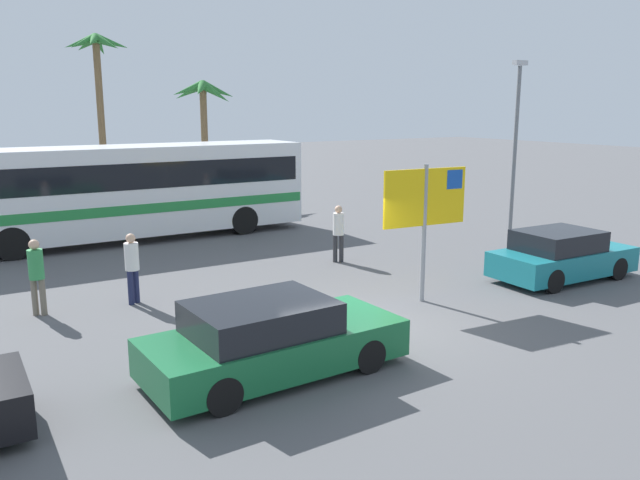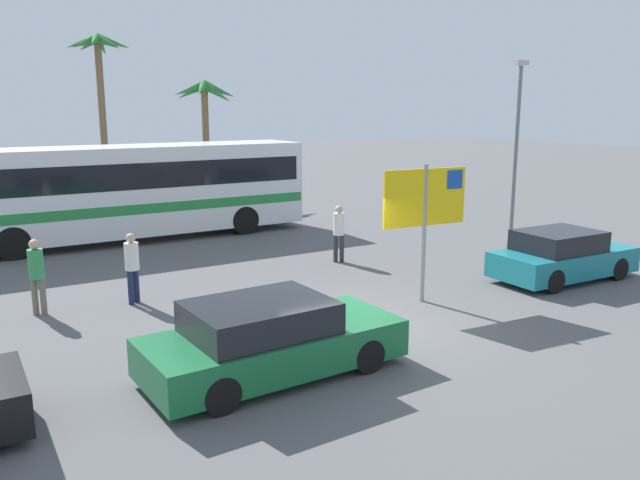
{
  "view_description": "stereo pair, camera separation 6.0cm",
  "coord_description": "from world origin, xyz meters",
  "px_view_note": "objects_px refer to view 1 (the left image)",
  "views": [
    {
      "loc": [
        -7.2,
        -10.22,
        4.48
      ],
      "look_at": [
        0.7,
        2.66,
        1.3
      ],
      "focal_mm": 35.85,
      "sensor_mm": 36.0,
      "label": 1
    },
    {
      "loc": [
        -7.15,
        -10.25,
        4.48
      ],
      "look_at": [
        0.7,
        2.66,
        1.3
      ],
      "focal_mm": 35.85,
      "sensor_mm": 36.0,
      "label": 2
    }
  ],
  "objects_px": {
    "pedestrian_by_bus": "(132,263)",
    "pedestrian_near_sign": "(36,271)",
    "bus_front_coach": "(127,188)",
    "car_teal": "(561,256)",
    "pedestrian_crossing_lot": "(338,229)",
    "car_green": "(271,339)",
    "ferry_sign": "(427,203)"
  },
  "relations": [
    {
      "from": "pedestrian_by_bus",
      "to": "pedestrian_near_sign",
      "type": "relative_size",
      "value": 0.98
    },
    {
      "from": "bus_front_coach",
      "to": "pedestrian_near_sign",
      "type": "xyz_separation_m",
      "value": [
        -3.87,
        -6.98,
        -0.79
      ]
    },
    {
      "from": "pedestrian_by_bus",
      "to": "pedestrian_near_sign",
      "type": "xyz_separation_m",
      "value": [
        -1.99,
        0.25,
        0.02
      ]
    },
    {
      "from": "bus_front_coach",
      "to": "pedestrian_near_sign",
      "type": "relative_size",
      "value": 7.17
    },
    {
      "from": "car_teal",
      "to": "pedestrian_crossing_lot",
      "type": "relative_size",
      "value": 2.38
    },
    {
      "from": "car_teal",
      "to": "pedestrian_by_bus",
      "type": "height_order",
      "value": "pedestrian_by_bus"
    },
    {
      "from": "pedestrian_near_sign",
      "to": "pedestrian_crossing_lot",
      "type": "height_order",
      "value": "pedestrian_near_sign"
    },
    {
      "from": "bus_front_coach",
      "to": "pedestrian_by_bus",
      "type": "distance_m",
      "value": 7.51
    },
    {
      "from": "car_green",
      "to": "car_teal",
      "type": "height_order",
      "value": "same"
    },
    {
      "from": "car_teal",
      "to": "pedestrian_by_bus",
      "type": "distance_m",
      "value": 10.83
    },
    {
      "from": "pedestrian_near_sign",
      "to": "ferry_sign",
      "type": "bearing_deg",
      "value": 95.86
    },
    {
      "from": "ferry_sign",
      "to": "bus_front_coach",
      "type": "bearing_deg",
      "value": 115.26
    },
    {
      "from": "ferry_sign",
      "to": "car_green",
      "type": "relative_size",
      "value": 0.71
    },
    {
      "from": "car_green",
      "to": "pedestrian_crossing_lot",
      "type": "distance_m",
      "value": 8.13
    },
    {
      "from": "bus_front_coach",
      "to": "pedestrian_by_bus",
      "type": "xyz_separation_m",
      "value": [
        -1.88,
        -7.23,
        -0.81
      ]
    },
    {
      "from": "car_teal",
      "to": "pedestrian_near_sign",
      "type": "distance_m",
      "value": 12.79
    },
    {
      "from": "car_teal",
      "to": "pedestrian_by_bus",
      "type": "xyz_separation_m",
      "value": [
        -10.15,
        3.76,
        0.34
      ]
    },
    {
      "from": "bus_front_coach",
      "to": "pedestrian_by_bus",
      "type": "relative_size",
      "value": 7.31
    },
    {
      "from": "pedestrian_crossing_lot",
      "to": "pedestrian_near_sign",
      "type": "bearing_deg",
      "value": -51.04
    },
    {
      "from": "car_teal",
      "to": "pedestrian_crossing_lot",
      "type": "height_order",
      "value": "pedestrian_crossing_lot"
    },
    {
      "from": "car_teal",
      "to": "pedestrian_by_bus",
      "type": "bearing_deg",
      "value": 161.43
    },
    {
      "from": "car_green",
      "to": "pedestrian_crossing_lot",
      "type": "bearing_deg",
      "value": 46.58
    },
    {
      "from": "pedestrian_by_bus",
      "to": "pedestrian_crossing_lot",
      "type": "xyz_separation_m",
      "value": [
        6.21,
        0.89,
        0.01
      ]
    },
    {
      "from": "car_teal",
      "to": "pedestrian_crossing_lot",
      "type": "bearing_deg",
      "value": 131.99
    },
    {
      "from": "car_green",
      "to": "pedestrian_by_bus",
      "type": "height_order",
      "value": "pedestrian_by_bus"
    },
    {
      "from": "bus_front_coach",
      "to": "pedestrian_by_bus",
      "type": "bearing_deg",
      "value": -104.57
    },
    {
      "from": "pedestrian_near_sign",
      "to": "pedestrian_crossing_lot",
      "type": "relative_size",
      "value": 1.01
    },
    {
      "from": "car_green",
      "to": "pedestrian_near_sign",
      "type": "distance_m",
      "value": 6.19
    },
    {
      "from": "bus_front_coach",
      "to": "car_green",
      "type": "relative_size",
      "value": 2.7
    },
    {
      "from": "bus_front_coach",
      "to": "car_teal",
      "type": "distance_m",
      "value": 13.8
    },
    {
      "from": "ferry_sign",
      "to": "car_green",
      "type": "bearing_deg",
      "value": -154.46
    },
    {
      "from": "car_green",
      "to": "pedestrian_crossing_lot",
      "type": "xyz_separation_m",
      "value": [
        5.34,
        6.11,
        0.35
      ]
    }
  ]
}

